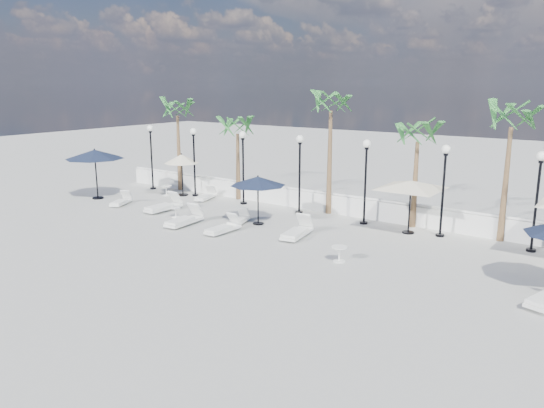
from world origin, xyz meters
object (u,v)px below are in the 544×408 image
Objects in this scene: lounger_1 at (164,206)px; lounger_3 at (184,220)px; lounger_5 at (223,228)px; parasol_navy_left at (95,155)px; parasol_cream_sq_a at (411,181)px; parasol_navy_mid at (258,181)px; lounger_4 at (238,220)px; lounger_6 at (297,231)px; parasol_cream_small at (182,159)px; lounger_0 at (121,201)px; lounger_2 at (206,196)px.

lounger_1 reaches higher than lounger_3.
lounger_5 is 0.58× the size of parasol_navy_left.
parasol_navy_mid is at bearing -157.54° from parasol_cream_sq_a.
lounger_3 is 0.86× the size of parasol_navy_mid.
parasol_navy_mid is 0.50× the size of parasol_cream_sq_a.
lounger_5 reaches higher than lounger_4.
parasol_navy_left is 17.00m from parasol_cream_sq_a.
lounger_1 is 0.98× the size of lounger_3.
parasol_navy_mid is (5.35, 0.76, 1.71)m from lounger_1.
lounger_1 is 0.98× the size of lounger_6.
lounger_1 is 0.87× the size of parasol_cream_small.
parasol_cream_small is (-6.94, 4.57, 1.84)m from lounger_5.
lounger_0 is at bearing -165.59° from parasol_cream_sq_a.
parasol_navy_left is at bearing 164.05° from lounger_4.
lounger_3 is at bearing -73.82° from lounger_2.
parasol_cream_small is (-13.42, 0.00, -0.20)m from parasol_cream_sq_a.
lounger_0 is at bearing -172.44° from lounger_1.
lounger_0 is at bearing -103.49° from parasol_cream_small.
lounger_2 is 5.59m from lounger_4.
parasol_cream_sq_a reaches higher than lounger_0.
lounger_2 is 1.05× the size of lounger_4.
parasol_navy_left is 1.31× the size of parasol_cream_small.
parasol_navy_left reaches higher than lounger_6.
lounger_3 is at bearing -152.02° from parasol_cream_sq_a.
lounger_2 is at bearing -179.50° from parasol_cream_sq_a.
parasol_navy_mid is (2.59, 2.10, 1.71)m from lounger_3.
lounger_2 is 8.65m from lounger_6.
lounger_2 is 0.85× the size of lounger_6.
lounger_3 is 1.00× the size of lounger_6.
parasol_navy_left is (-10.19, 1.22, 2.23)m from lounger_5.
parasol_navy_mid reaches higher than lounger_5.
lounger_3 is at bearing -175.01° from lounger_6.
lounger_4 is at bearing -25.16° from parasol_cream_small.
parasol_cream_sq_a is (8.72, 4.63, 2.01)m from lounger_3.
lounger_5 is 10.50m from parasol_navy_left.
lounger_4 is (1.88, 1.54, -0.06)m from lounger_3.
lounger_5 is at bearing -57.26° from lounger_2.
lounger_6 reaches higher than lounger_4.
lounger_3 is 1.17× the size of lounger_5.
lounger_5 is 0.73× the size of parasol_navy_mid.
lounger_3 is at bearing -140.99° from parasol_navy_mid.
lounger_1 is at bearing -17.27° from lounger_0.
parasol_cream_small is (3.25, 3.35, -0.39)m from parasol_navy_left.
lounger_0 is 0.71× the size of parasol_cream_small.
parasol_cream_small is (-1.86, 0.10, 1.85)m from lounger_2.
lounger_6 is 3.22m from parasol_navy_mid.
parasol_navy_left reaches higher than parasol_cream_small.
parasol_navy_mid is at bearing 154.29° from lounger_6.
lounger_4 is at bearing 105.07° from lounger_5.
parasol_navy_left reaches higher than lounger_4.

